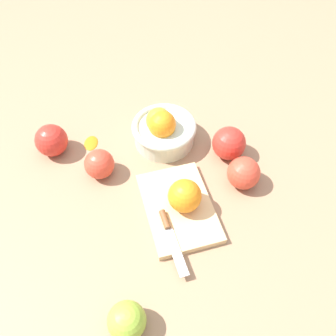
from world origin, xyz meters
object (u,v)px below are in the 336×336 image
Objects in this scene: orange_on_board at (185,196)px; apple_front_right at (127,321)px; bowl at (163,129)px; cutting_board at (176,208)px; apple_front_left at (99,164)px; apple_back_right at (244,173)px; apple_back_center at (229,143)px; knife at (170,233)px; apple_front_left_2 at (51,140)px.

orange_on_board is 0.28m from apple_front_right.
bowl is 0.22m from cutting_board.
apple_front_left is (0.02, -0.19, -0.01)m from bowl.
apple_back_right is (0.19, 0.29, 0.00)m from apple_front_left.
knife is at bearing -59.80° from apple_back_center.
apple_back_right is at bearing 89.91° from orange_on_board.
cutting_board is 2.70× the size of apple_front_left_2.
cutting_board is at bearing 31.89° from apple_front_left.
bowl is at bearing 155.23° from knife.
cutting_board is 1.42× the size of knife.
knife is at bearing -52.17° from orange_on_board.
apple_front_right is 0.48m from apple_back_center.
apple_front_left_2 is at bearing -158.05° from knife.
orange_on_board is at bearing -14.94° from bowl.
bowl is 0.19m from apple_front_left.
bowl is 0.23m from apple_back_right.
knife is at bearing 15.60° from apple_front_left.
orange_on_board is 0.09m from knife.
apple_back_center is at bearing 46.27° from bowl.
apple_front_left is at bearing 166.11° from apple_front_right.
orange_on_board is at bearing -62.84° from apple_back_center.
orange_on_board is at bearing 128.82° from apple_front_right.
apple_front_right is (0.39, -0.27, -0.01)m from bowl.
apple_back_right is (0.00, 0.16, -0.02)m from orange_on_board.
orange_on_board reaches higher than apple_back_right.
bowl is 0.47m from apple_front_right.
apple_back_center is 1.07× the size of apple_back_right.
apple_front_left is 0.34m from apple_back_right.
bowl is 2.27× the size of apple_front_left.
cutting_board is 3.03× the size of apple_front_left.
apple_back_center is at bearing 113.96° from cutting_board.
knife is at bearing -40.80° from cutting_board.
orange_on_board is at bearing 33.93° from apple_front_left_2.
knife is 1.99× the size of apple_back_right.
apple_back_center is (-0.09, 0.20, 0.03)m from cutting_board.
bowl is at bearing -133.73° from apple_back_center.
apple_back_right is at bearing -12.26° from apple_back_center.
bowl is at bearing 69.34° from apple_front_left_2.
bowl reaches higher than cutting_board.
apple_back_right is at bearing 114.94° from apple_front_right.
apple_front_right is 0.42m from apple_back_right.
bowl reaches higher than apple_back_center.
apple_front_left is 0.93× the size of apple_back_right.
cutting_board is 2.62× the size of apple_back_center.
orange_on_board is (0.00, 0.02, 0.05)m from cutting_board.
apple_back_center is (-0.09, 0.18, -0.01)m from orange_on_board.
knife is 0.28m from apple_back_center.
bowl reaches higher than apple_front_right.
cutting_board is 0.05m from orange_on_board.
apple_back_right is at bearing 26.16° from bowl.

